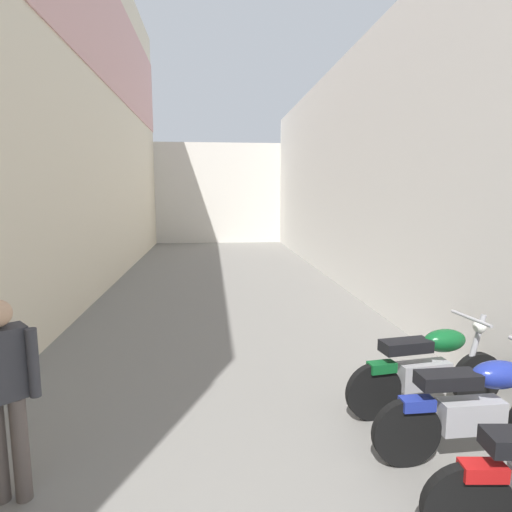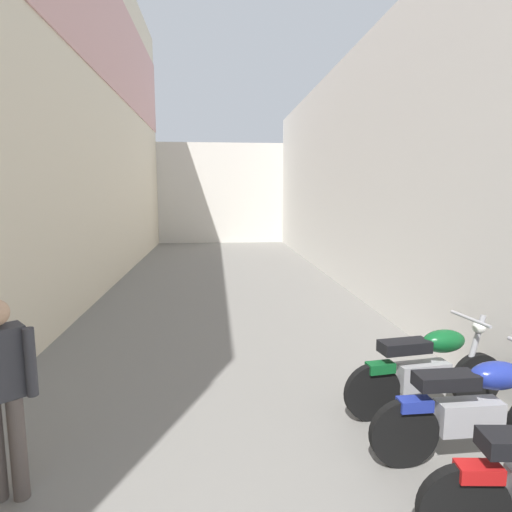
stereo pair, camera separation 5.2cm
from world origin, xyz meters
name	(u,v)px [view 2 (the right image)]	position (x,y,z in m)	size (l,w,h in m)	color
ground_plane	(233,322)	(0.00, 8.37, 0.00)	(36.75, 36.75, 0.00)	slate
building_left	(78,87)	(-3.05, 10.34, 4.45)	(0.45, 20.75, 8.81)	beige
building_right	(364,172)	(3.06, 10.37, 2.78)	(0.45, 20.75, 5.55)	silver
building_far_end	(221,193)	(0.00, 21.75, 2.27)	(8.71, 2.00, 4.54)	beige
motorcycle_fourth	(476,407)	(1.92, 4.12, 0.50)	(1.85, 0.58, 1.04)	black
motorcycle_fifth	(428,368)	(1.92, 4.96, 0.50)	(1.84, 0.58, 1.04)	black
pedestrian_mid_alley	(1,386)	(-1.88, 4.02, 0.92)	(0.52, 0.37, 1.57)	#564C47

